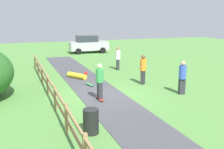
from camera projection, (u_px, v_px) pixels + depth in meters
name	position (u px, v px, depth m)	size (l,w,h in m)	color
ground_plane	(102.00, 96.00, 14.08)	(60.00, 60.00, 0.00)	#568E42
asphalt_path	(102.00, 96.00, 14.07)	(2.40, 28.00, 0.02)	#47474C
wooden_fence	(51.00, 88.00, 13.05)	(0.12, 18.12, 1.10)	#997A51
trash_bin	(91.00, 121.00, 9.55)	(0.56, 0.56, 0.90)	black
skater_riding	(100.00, 80.00, 13.16)	(0.39, 0.81, 1.81)	#B23326
skater_fallen	(78.00, 75.00, 17.93)	(1.42, 1.47, 0.36)	yellow
skateboard_loose	(90.00, 84.00, 16.06)	(0.39, 0.82, 0.08)	#338C4C
bystander_blue	(182.00, 76.00, 14.21)	(0.42, 0.42, 1.79)	#2D2D33
bystander_white	(118.00, 57.00, 20.58)	(0.45, 0.45, 1.76)	#2D2D33
bystander_orange	(143.00, 68.00, 16.30)	(0.54, 0.54, 1.80)	#2D2D33
parked_car_silver	(88.00, 44.00, 29.89)	(4.24, 2.09, 1.92)	#B7B7BC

